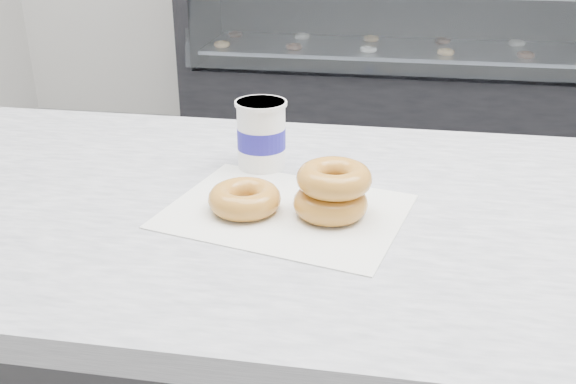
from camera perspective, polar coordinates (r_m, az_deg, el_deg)
name	(u,v)px	position (r m, az deg, el deg)	size (l,w,h in m)	color
display_case	(405,65)	(3.70, 10.37, 11.07)	(2.40, 0.74, 1.25)	black
wax_paper	(286,211)	(0.95, -0.20, -1.70)	(0.34, 0.26, 0.00)	silver
donut_single	(245,199)	(0.95, -3.88, -0.59)	(0.11, 0.11, 0.04)	gold
donut_stack	(332,191)	(0.93, 3.95, 0.12)	(0.15, 0.15, 0.08)	gold
coffee_cup	(261,134)	(1.09, -2.38, 5.16)	(0.10, 0.10, 0.12)	white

